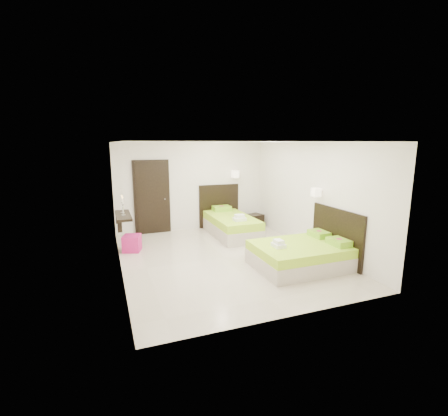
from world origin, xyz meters
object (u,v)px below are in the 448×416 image
object	(u,v)px
nightstand	(255,221)
ottoman	(132,243)
bed_single	(230,224)
bed_double	(303,253)

from	to	relation	value
nightstand	ottoman	bearing A→B (deg)	179.08
nightstand	bed_single	bearing A→B (deg)	-170.17
ottoman	bed_single	bearing A→B (deg)	10.88
bed_double	nightstand	bearing A→B (deg)	81.74
bed_single	bed_double	size ratio (longest dim) A/B	1.12
bed_double	nightstand	distance (m)	3.36
bed_double	ottoman	bearing A→B (deg)	145.29
bed_double	ottoman	world-z (taller)	bed_double
bed_double	nightstand	xyz separation A→B (m)	(0.48, 3.32, -0.08)
bed_double	ottoman	size ratio (longest dim) A/B	4.79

